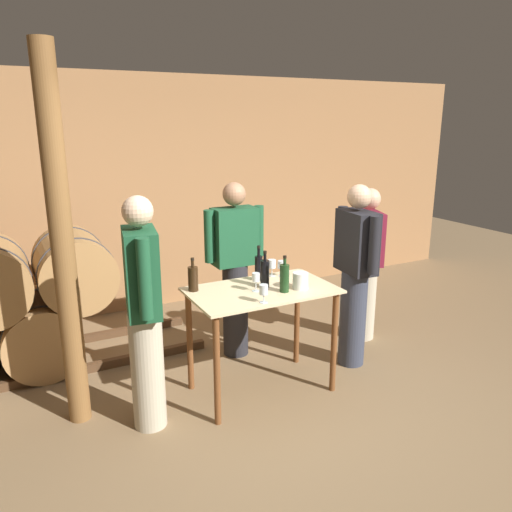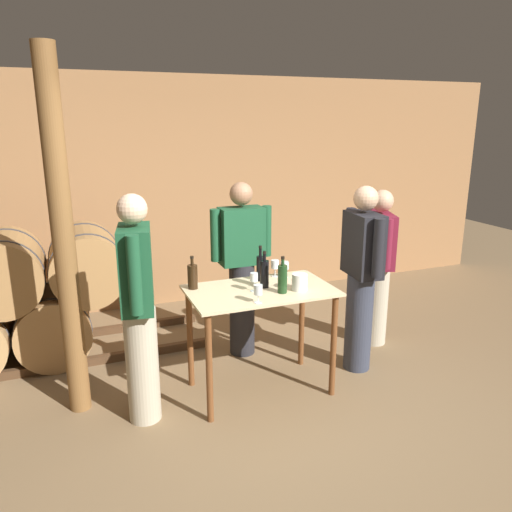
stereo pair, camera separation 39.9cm
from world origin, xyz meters
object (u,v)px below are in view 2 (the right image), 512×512
(wine_glass_near_left, at_px, (258,290))
(person_visitor_with_scarf, at_px, (138,306))
(person_host, at_px, (242,266))
(ice_bucket, at_px, (300,282))
(person_visitor_near_door, at_px, (361,276))
(wine_bottle_right, at_px, (283,278))
(wine_glass_near_right, at_px, (275,265))
(wooden_post, at_px, (64,242))
(wine_bottle_left, at_px, (264,273))
(person_visitor_bearded, at_px, (378,265))
(wine_bottle_far_left, at_px, (193,276))
(wine_bottle_center, at_px, (260,267))
(wine_glass_near_center, at_px, (254,278))
(wine_glass_far_side, at_px, (285,266))

(wine_glass_near_left, distance_m, person_visitor_with_scarf, 0.87)
(wine_glass_near_left, distance_m, person_host, 1.02)
(ice_bucket, xyz_separation_m, person_visitor_near_door, (0.68, 0.17, -0.08))
(wine_bottle_right, xyz_separation_m, wine_glass_near_right, (0.11, 0.40, -0.01))
(person_visitor_with_scarf, bearing_deg, wooden_post, 143.84)
(wine_bottle_left, relative_size, person_visitor_bearded, 0.19)
(wooden_post, relative_size, wine_bottle_far_left, 10.01)
(wine_bottle_left, bearing_deg, person_host, 85.89)
(wine_bottle_far_left, relative_size, person_host, 0.16)
(wine_bottle_right, height_order, person_host, person_host)
(wine_bottle_center, relative_size, wine_glass_near_center, 2.01)
(wine_bottle_center, distance_m, person_visitor_with_scarf, 1.09)
(person_visitor_near_door, bearing_deg, ice_bucket, -166.19)
(wine_glass_near_right, height_order, person_visitor_bearded, person_visitor_bearded)
(wine_glass_near_left, xyz_separation_m, wine_glass_far_side, (0.44, 0.50, 0.00))
(wine_glass_near_center, distance_m, wine_glass_far_side, 0.45)
(wine_glass_near_left, relative_size, wine_glass_near_right, 0.96)
(wooden_post, xyz_separation_m, person_host, (1.52, 0.45, -0.47))
(person_host, height_order, person_visitor_bearded, person_host)
(ice_bucket, bearing_deg, wine_bottle_center, 120.38)
(person_visitor_with_scarf, bearing_deg, wine_glass_far_side, 12.72)
(wine_bottle_far_left, bearing_deg, person_host, 39.88)
(ice_bucket, bearing_deg, person_visitor_near_door, 13.81)
(wooden_post, relative_size, person_visitor_bearded, 1.73)
(wine_bottle_far_left, xyz_separation_m, wine_glass_far_side, (0.81, 0.01, -0.01))
(person_visitor_bearded, relative_size, person_visitor_near_door, 0.94)
(wine_bottle_far_left, height_order, person_visitor_bearded, person_visitor_bearded)
(wine_glass_near_left, bearing_deg, wine_bottle_center, 66.34)
(wine_bottle_center, distance_m, wine_glass_far_side, 0.23)
(ice_bucket, distance_m, person_visitor_with_scarf, 1.25)
(wine_bottle_right, distance_m, wine_glass_near_center, 0.22)
(wine_bottle_center, distance_m, ice_bucket, 0.40)
(wine_bottle_right, bearing_deg, person_host, 92.20)
(wine_glass_near_center, distance_m, wine_glass_near_right, 0.42)
(wine_glass_near_right, bearing_deg, ice_bucket, -84.47)
(wine_bottle_center, relative_size, person_visitor_near_door, 0.18)
(wine_glass_far_side, bearing_deg, wine_glass_near_right, 147.00)
(wine_glass_far_side, bearing_deg, wine_bottle_right, -117.13)
(wine_bottle_right, distance_m, person_visitor_near_door, 0.86)
(wine_glass_near_left, bearing_deg, wine_bottle_right, 27.86)
(wine_glass_near_right, bearing_deg, person_visitor_near_door, -17.68)
(wine_bottle_left, bearing_deg, wine_bottle_center, 78.78)
(person_visitor_with_scarf, bearing_deg, person_visitor_near_door, 3.10)
(ice_bucket, xyz_separation_m, person_visitor_with_scarf, (-1.25, 0.06, -0.05))
(ice_bucket, bearing_deg, wine_glass_near_right, 95.53)
(wine_glass_near_center, height_order, person_visitor_bearded, person_visitor_bearded)
(wine_bottle_far_left, relative_size, wine_bottle_center, 0.89)
(wine_glass_near_left, xyz_separation_m, person_visitor_with_scarf, (-0.84, 0.21, -0.08))
(wine_bottle_right, xyz_separation_m, person_visitor_with_scarf, (-1.10, 0.07, -0.10))
(wine_bottle_center, relative_size, wine_glass_near_right, 2.08)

